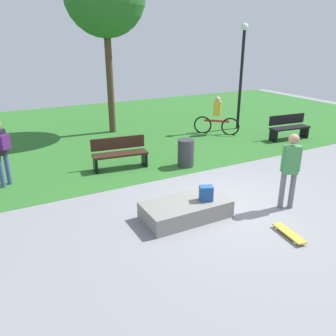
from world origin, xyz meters
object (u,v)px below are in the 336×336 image
(pedestrian_with_backpack, at_px, (1,147))
(cyclist_on_bicycle, at_px, (217,118))
(park_bench_near_lamppost, at_px, (289,127))
(backpack_on_ledge, at_px, (206,193))
(skater_performing_trick, at_px, (290,166))
(trash_bin, at_px, (186,153))
(park_bench_far_left, at_px, (120,152))
(concrete_ledge, at_px, (186,210))
(skateboard_by_ledge, at_px, (289,233))
(lamp_post, at_px, (242,67))

(pedestrian_with_backpack, height_order, cyclist_on_bicycle, pedestrian_with_backpack)
(park_bench_near_lamppost, bearing_deg, backpack_on_ledge, -149.99)
(skater_performing_trick, bearing_deg, trash_bin, 100.41)
(trash_bin, bearing_deg, park_bench_near_lamppost, 8.08)
(backpack_on_ledge, relative_size, trash_bin, 0.39)
(trash_bin, bearing_deg, park_bench_far_left, 156.53)
(concrete_ledge, relative_size, trash_bin, 2.24)
(skateboard_by_ledge, distance_m, park_bench_far_left, 5.34)
(backpack_on_ledge, xyz_separation_m, skater_performing_trick, (1.82, -0.54, 0.48))
(pedestrian_with_backpack, bearing_deg, skater_performing_trick, -38.20)
(park_bench_near_lamppost, relative_size, lamp_post, 0.39)
(concrete_ledge, bearing_deg, park_bench_far_left, 92.93)
(park_bench_near_lamppost, relative_size, cyclist_on_bicycle, 1.08)
(park_bench_far_left, xyz_separation_m, lamp_post, (6.08, 2.10, 2.05))
(backpack_on_ledge, xyz_separation_m, cyclist_on_bicycle, (4.16, 5.42, 0.10))
(skater_performing_trick, distance_m, park_bench_near_lamppost, 5.97)
(lamp_post, height_order, pedestrian_with_backpack, lamp_post)
(concrete_ledge, distance_m, trash_bin, 3.17)
(skater_performing_trick, bearing_deg, lamp_post, 59.69)
(park_bench_far_left, xyz_separation_m, cyclist_on_bicycle, (4.76, 1.80, 0.15))
(concrete_ledge, bearing_deg, lamp_post, 43.48)
(skater_performing_trick, relative_size, park_bench_far_left, 1.05)
(skateboard_by_ledge, bearing_deg, park_bench_near_lamppost, 44.12)
(lamp_post, bearing_deg, park_bench_far_left, -160.95)
(skateboard_by_ledge, bearing_deg, backpack_on_ledge, 124.03)
(cyclist_on_bicycle, bearing_deg, pedestrian_with_backpack, -168.16)
(skater_performing_trick, relative_size, cyclist_on_bicycle, 1.14)
(backpack_on_ledge, distance_m, cyclist_on_bicycle, 6.83)
(skater_performing_trick, height_order, cyclist_on_bicycle, skater_performing_trick)
(skater_performing_trick, relative_size, lamp_post, 0.42)
(skater_performing_trick, distance_m, cyclist_on_bicycle, 6.41)
(pedestrian_with_backpack, xyz_separation_m, cyclist_on_bicycle, (7.83, 1.64, -0.42))
(backpack_on_ledge, relative_size, skater_performing_trick, 0.18)
(skateboard_by_ledge, distance_m, cyclist_on_bicycle, 7.60)
(pedestrian_with_backpack, bearing_deg, lamp_post, 12.01)
(concrete_ledge, bearing_deg, skater_performing_trick, -16.62)
(skater_performing_trick, distance_m, park_bench_far_left, 4.85)
(pedestrian_with_backpack, bearing_deg, skateboard_by_ledge, -48.39)
(skater_performing_trick, bearing_deg, skateboard_by_ledge, -132.41)
(park_bench_near_lamppost, bearing_deg, skateboard_by_ledge, -135.88)
(park_bench_near_lamppost, distance_m, pedestrian_with_backpack, 9.83)
(cyclist_on_bicycle, bearing_deg, trash_bin, -138.97)
(park_bench_near_lamppost, xyz_separation_m, park_bench_far_left, (-6.74, 0.08, 0.00))
(concrete_ledge, distance_m, skateboard_by_ledge, 2.12)
(concrete_ledge, relative_size, skateboard_by_ledge, 2.26)
(backpack_on_ledge, height_order, pedestrian_with_backpack, pedestrian_with_backpack)
(skateboard_by_ledge, distance_m, trash_bin, 4.32)
(skateboard_by_ledge, bearing_deg, concrete_ledge, 131.47)
(park_bench_far_left, distance_m, cyclist_on_bicycle, 5.09)
(skateboard_by_ledge, xyz_separation_m, lamp_post, (4.50, 7.18, 2.46))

